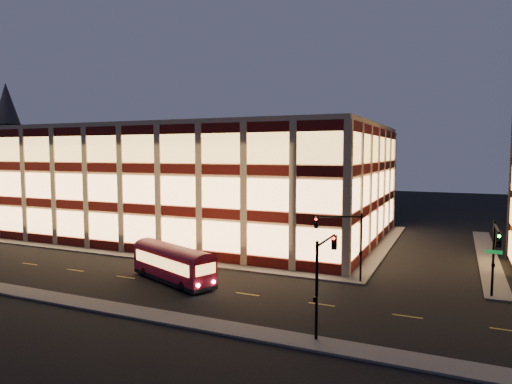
% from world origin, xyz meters
% --- Properties ---
extents(ground, '(200.00, 200.00, 0.00)m').
position_xyz_m(ground, '(0.00, 0.00, 0.00)').
color(ground, black).
rests_on(ground, ground).
extents(sidewalk_office_south, '(54.00, 2.00, 0.15)m').
position_xyz_m(sidewalk_office_south, '(-3.00, 1.00, 0.07)').
color(sidewalk_office_south, '#514F4C').
rests_on(sidewalk_office_south, ground).
extents(sidewalk_office_east, '(2.00, 30.00, 0.15)m').
position_xyz_m(sidewalk_office_east, '(23.00, 17.00, 0.07)').
color(sidewalk_office_east, '#514F4C').
rests_on(sidewalk_office_east, ground).
extents(sidewalk_tower_west, '(2.00, 30.00, 0.15)m').
position_xyz_m(sidewalk_tower_west, '(34.00, 17.00, 0.07)').
color(sidewalk_tower_west, '#514F4C').
rests_on(sidewalk_tower_west, ground).
extents(sidewalk_near, '(100.00, 2.00, 0.15)m').
position_xyz_m(sidewalk_near, '(0.00, -13.00, 0.07)').
color(sidewalk_near, '#514F4C').
rests_on(sidewalk_near, ground).
extents(office_building, '(50.45, 30.45, 14.50)m').
position_xyz_m(office_building, '(-2.91, 16.91, 7.25)').
color(office_building, tan).
rests_on(office_building, ground).
extents(church_tower, '(5.00, 5.00, 18.00)m').
position_xyz_m(church_tower, '(-70.00, 40.00, 9.00)').
color(church_tower, '#2D2621').
rests_on(church_tower, ground).
extents(church_spire, '(6.00, 6.00, 10.00)m').
position_xyz_m(church_spire, '(-70.00, 40.00, 23.00)').
color(church_spire, '#4C473F').
rests_on(church_spire, church_tower).
extents(traffic_signal_far, '(3.79, 1.87, 6.00)m').
position_xyz_m(traffic_signal_far, '(22.21, 0.24, 4.11)').
color(traffic_signal_far, black).
rests_on(traffic_signal_far, ground).
extents(traffic_signal_right, '(1.20, 4.37, 6.00)m').
position_xyz_m(traffic_signal_right, '(33.50, -0.62, 4.10)').
color(traffic_signal_right, black).
rests_on(traffic_signal_right, ground).
extents(traffic_signal_near, '(0.32, 4.45, 6.00)m').
position_xyz_m(traffic_signal_near, '(23.50, -11.03, 4.13)').
color(traffic_signal_near, black).
rests_on(traffic_signal_near, ground).
extents(trolley_bus, '(9.59, 5.89, 3.19)m').
position_xyz_m(trolley_bus, '(8.64, -5.41, 1.77)').
color(trolley_bus, maroon).
rests_on(trolley_bus, ground).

